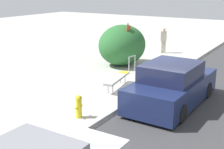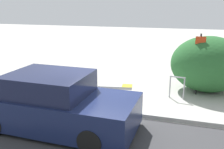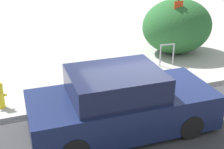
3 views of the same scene
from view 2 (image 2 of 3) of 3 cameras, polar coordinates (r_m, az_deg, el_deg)
The scene contains 8 objects.
ground_plane at distance 8.05m, azimuth -2.35°, elevation -8.48°, with size 60.00×60.00×0.00m, color #ADAAA3.
curb at distance 8.03m, azimuth -2.35°, elevation -8.06°, with size 60.00×0.20×0.13m.
bench at distance 9.12m, azimuth -1.71°, elevation -2.69°, with size 2.07×0.71×0.48m.
bike_rack at distance 9.28m, azimuth 14.65°, elevation -2.35°, with size 0.55×0.12×0.83m.
sign_post at distance 9.67m, azimuth 19.25°, elevation 3.41°, with size 0.36×0.08×2.30m.
fire_hydrant at distance 10.19m, azimuth -20.31°, elevation -1.78°, with size 0.36×0.22×0.77m.
shrub_hedge at distance 10.30m, azimuth 21.10°, elevation 2.21°, with size 2.83×2.39×2.16m.
parked_car_near at distance 7.01m, azimuth -12.93°, elevation -6.58°, with size 4.43×2.00×1.55m.
Camera 2 is at (2.45, -6.92, 3.30)m, focal length 40.00 mm.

